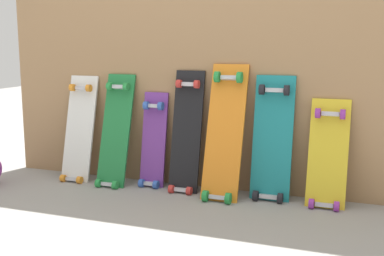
{
  "coord_description": "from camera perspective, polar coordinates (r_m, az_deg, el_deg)",
  "views": [
    {
      "loc": [
        1.05,
        -2.91,
        0.93
      ],
      "look_at": [
        0.0,
        -0.07,
        0.41
      ],
      "focal_mm": 46.43,
      "sensor_mm": 36.0,
      "label": 1
    }
  ],
  "objects": [
    {
      "name": "skateboard_white",
      "position": [
        3.46,
        -12.85,
        -0.63
      ],
      "size": [
        0.21,
        0.25,
        0.78
      ],
      "color": "silver",
      "rests_on": "ground"
    },
    {
      "name": "ground_plane",
      "position": [
        3.23,
        0.44,
        -6.9
      ],
      "size": [
        12.0,
        12.0,
        0.0
      ],
      "primitive_type": "plane",
      "color": "gray"
    },
    {
      "name": "skateboard_black",
      "position": [
        3.12,
        -0.68,
        -1.04
      ],
      "size": [
        0.19,
        0.23,
        0.83
      ],
      "color": "black",
      "rests_on": "ground"
    },
    {
      "name": "skateboard_purple",
      "position": [
        3.24,
        -4.47,
        -1.93
      ],
      "size": [
        0.17,
        0.18,
        0.68
      ],
      "color": "#6B338C",
      "rests_on": "ground"
    },
    {
      "name": "skateboard_orange",
      "position": [
        2.98,
        3.72,
        -1.05
      ],
      "size": [
        0.23,
        0.32,
        0.86
      ],
      "color": "orange",
      "rests_on": "ground"
    },
    {
      "name": "plywood_wall_panel",
      "position": [
        3.16,
        0.9,
        10.0
      ],
      "size": [
        2.75,
        0.04,
        1.88
      ],
      "primitive_type": "cube",
      "color": "#99724C",
      "rests_on": "ground"
    },
    {
      "name": "skateboard_green",
      "position": [
        3.3,
        -8.83,
        -0.86
      ],
      "size": [
        0.2,
        0.28,
        0.79
      ],
      "color": "#1E7238",
      "rests_on": "ground"
    },
    {
      "name": "skateboard_teal",
      "position": [
        2.99,
        9.19,
        -1.76
      ],
      "size": [
        0.24,
        0.2,
        0.8
      ],
      "color": "#197A7F",
      "rests_on": "ground"
    },
    {
      "name": "skateboard_yellow",
      "position": [
        2.94,
        15.31,
        -3.49
      ],
      "size": [
        0.22,
        0.23,
        0.68
      ],
      "color": "gold",
      "rests_on": "ground"
    }
  ]
}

